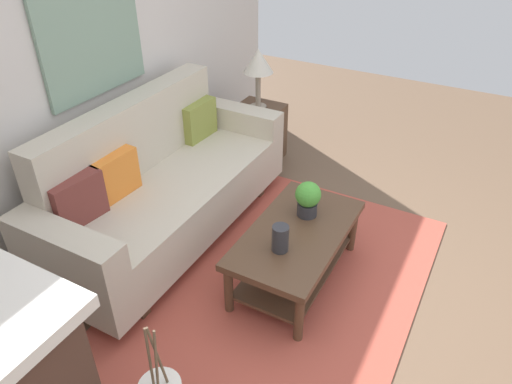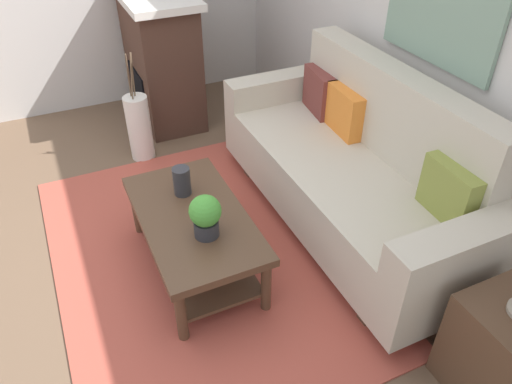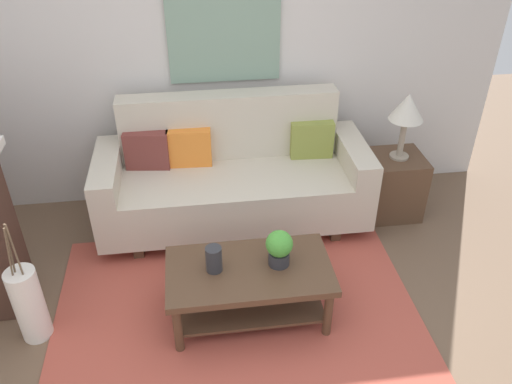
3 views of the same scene
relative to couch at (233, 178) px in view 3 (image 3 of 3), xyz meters
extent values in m
plane|color=brown|center=(-0.09, -1.58, -0.43)|extent=(9.04, 9.04, 0.00)
cube|color=silver|center=(-0.09, 0.54, 0.92)|extent=(5.04, 0.10, 2.70)
cube|color=#B24C3D|center=(-0.09, -1.08, -0.42)|extent=(2.54, 1.81, 0.01)
cube|color=beige|center=(0.00, -0.06, -0.11)|extent=(1.81, 0.84, 0.40)
cube|color=beige|center=(0.00, 0.26, 0.37)|extent=(1.81, 0.20, 0.56)
cube|color=beige|center=(-1.01, -0.06, -0.01)|extent=(0.20, 0.84, 0.60)
cube|color=beige|center=(1.01, -0.06, -0.01)|extent=(0.20, 0.84, 0.60)
cube|color=#513826|center=(-0.81, -0.06, -0.37)|extent=(0.08, 0.74, 0.12)
cube|color=#513826|center=(0.81, -0.06, -0.37)|extent=(0.08, 0.74, 0.12)
cube|color=brown|center=(-0.69, 0.13, 0.25)|extent=(0.37, 0.17, 0.32)
cube|color=orange|center=(-0.34, 0.13, 0.25)|extent=(0.37, 0.14, 0.32)
cube|color=olive|center=(0.69, 0.13, 0.25)|extent=(0.37, 0.14, 0.32)
cube|color=#513826|center=(-0.01, -1.13, -0.03)|extent=(1.10, 0.60, 0.05)
cube|color=#513826|center=(-0.01, -1.13, -0.31)|extent=(0.98, 0.50, 0.02)
cylinder|color=#513826|center=(-0.50, -1.38, -0.24)|extent=(0.06, 0.06, 0.38)
cylinder|color=#513826|center=(0.48, -1.38, -0.24)|extent=(0.06, 0.06, 0.38)
cylinder|color=#513826|center=(-0.50, -0.88, -0.24)|extent=(0.06, 0.06, 0.38)
cylinder|color=#513826|center=(0.48, -0.88, -0.24)|extent=(0.06, 0.06, 0.38)
cylinder|color=#2D2D33|center=(-0.24, -1.11, 0.09)|extent=(0.11, 0.11, 0.18)
cylinder|color=#2D2D33|center=(0.19, -1.11, 0.05)|extent=(0.14, 0.14, 0.10)
sphere|color=green|center=(0.19, -1.11, 0.17)|extent=(0.18, 0.18, 0.18)
cube|color=#513826|center=(1.41, -0.06, -0.15)|extent=(0.44, 0.44, 0.56)
cylinder|color=gray|center=(1.41, -0.06, 0.14)|extent=(0.16, 0.16, 0.02)
cylinder|color=gray|center=(1.41, -0.06, 0.30)|extent=(0.05, 0.05, 0.35)
cone|color=beige|center=(1.41, -0.06, 0.59)|extent=(0.28, 0.28, 0.22)
cylinder|color=white|center=(-1.45, -1.11, -0.15)|extent=(0.19, 0.19, 0.55)
cylinder|color=brown|center=(-1.43, -1.11, 0.30)|extent=(0.04, 0.05, 0.36)
cylinder|color=brown|center=(-1.46, -1.09, 0.30)|extent=(0.04, 0.03, 0.36)
cylinder|color=brown|center=(-1.46, -1.13, 0.30)|extent=(0.05, 0.01, 0.36)
cube|color=gray|center=(0.00, 0.47, 1.07)|extent=(0.91, 0.03, 0.79)
camera|label=1|loc=(-2.36, -2.10, 2.00)|focal=33.51mm
camera|label=2|loc=(2.18, -1.72, 1.83)|focal=34.25mm
camera|label=3|loc=(-0.32, -3.71, 2.34)|focal=36.74mm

